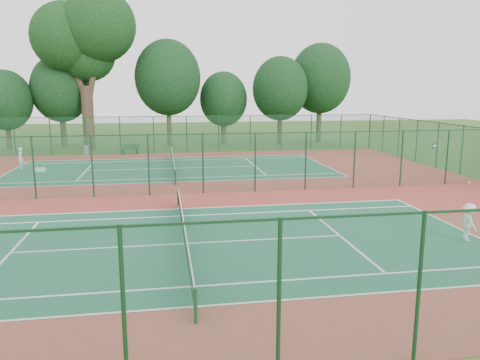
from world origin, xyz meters
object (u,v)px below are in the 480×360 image
Objects in this scene: player_near at (469,222)px; big_tree at (85,36)px; player_far at (20,158)px; kit_bag at (40,170)px; bench at (131,149)px; trash_bin at (86,150)px.

player_near is 0.10× the size of big_tree.
player_far is 2.07× the size of kit_bag.
big_tree is at bearing 162.12° from player_far.
player_far is 10.33m from bench.
big_tree reaches higher than player_near.
kit_bag is (1.70, -1.46, -0.67)m from player_far.
big_tree is (1.72, 13.67, 10.91)m from kit_bag.
player_far is at bearing 50.83° from player_near.
player_near is at bearing -48.53° from kit_bag.
trash_bin is 8.65m from kit_bag.
kit_bag is (-2.02, -8.41, -0.31)m from trash_bin.
bench is at bearing 49.03° from kit_bag.
bench is at bearing -51.22° from big_tree.
player_near is 0.93× the size of bench.
big_tree reaches higher than trash_bin.
bench is (-14.89, 27.98, -0.27)m from player_near.
trash_bin is at bearing 149.57° from player_far.
kit_bag is (-20.88, 19.64, -0.62)m from player_near.
player_near is 0.94× the size of player_far.
kit_bag is at bearing 50.64° from player_near.
player_far is 0.10× the size of big_tree.
player_far is at bearing -162.55° from bench.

